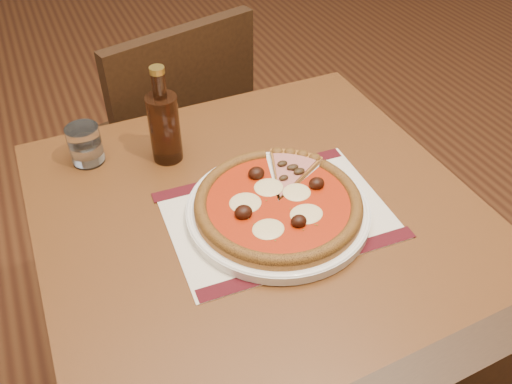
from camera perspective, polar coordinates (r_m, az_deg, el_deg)
table at (r=1.08m, az=0.44°, el=-5.89°), size 0.81×0.81×0.75m
chair_far at (r=1.62m, az=-8.87°, el=5.44°), size 0.51×0.51×0.89m
placemat at (r=1.00m, az=2.32°, el=-2.41°), size 0.41×0.30×0.00m
plate at (r=0.99m, az=2.33°, el=-1.99°), size 0.34×0.34×0.02m
pizza at (r=0.98m, az=2.36°, el=-1.15°), size 0.31×0.31×0.04m
ham_slice at (r=1.06m, az=3.98°, el=2.51°), size 0.13×0.14×0.02m
water_glass at (r=1.15m, az=-17.54°, el=4.78°), size 0.08×0.08×0.08m
bottle at (r=1.10m, az=-9.64°, el=7.00°), size 0.06×0.06×0.21m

